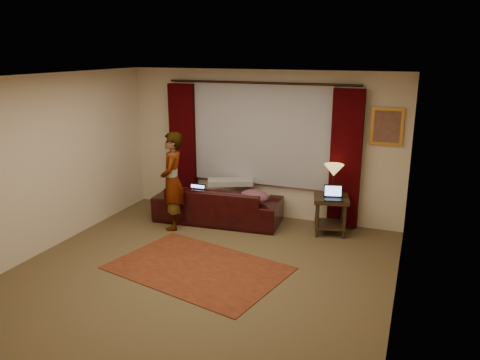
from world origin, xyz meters
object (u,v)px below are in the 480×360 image
(laptop_table, at_px, (334,193))
(end_table, at_px, (330,215))
(sofa, at_px, (218,197))
(tiffany_lamp, at_px, (333,180))
(person, at_px, (172,181))
(laptop_sofa, at_px, (195,192))

(laptop_table, bearing_deg, end_table, 96.63)
(sofa, distance_m, laptop_table, 2.03)
(tiffany_lamp, bearing_deg, person, -162.02)
(sofa, relative_size, tiffany_lamp, 4.33)
(tiffany_lamp, bearing_deg, sofa, -172.71)
(end_table, distance_m, person, 2.66)
(laptop_sofa, height_order, person, person)
(laptop_sofa, distance_m, person, 0.52)
(end_table, bearing_deg, sofa, -175.78)
(person, bearing_deg, sofa, 114.64)
(end_table, relative_size, tiffany_lamp, 1.26)
(laptop_sofa, xyz_separation_m, end_table, (2.30, 0.32, -0.23))
(tiffany_lamp, xyz_separation_m, person, (-2.52, -0.82, -0.07))
(laptop_table, distance_m, person, 2.64)
(tiffany_lamp, xyz_separation_m, laptop_table, (0.06, -0.27, -0.15))
(sofa, bearing_deg, laptop_sofa, 21.91)
(laptop_sofa, bearing_deg, person, -117.77)
(tiffany_lamp, distance_m, person, 2.64)
(laptop_sofa, xyz_separation_m, tiffany_lamp, (2.30, 0.43, 0.34))
(laptop_sofa, relative_size, tiffany_lamp, 0.63)
(sofa, relative_size, laptop_sofa, 6.90)
(end_table, xyz_separation_m, person, (-2.52, -0.71, 0.50))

